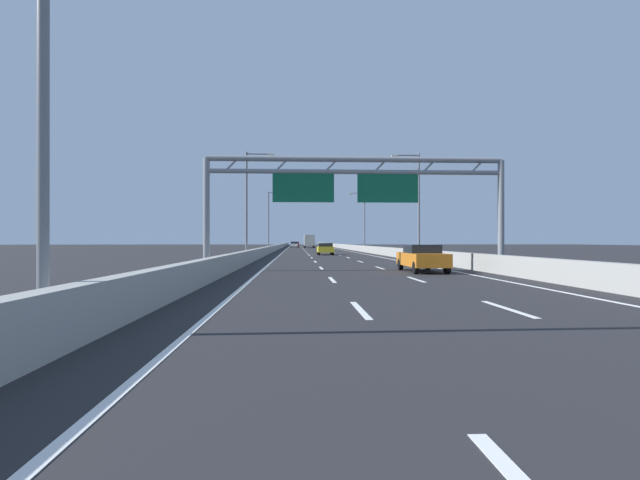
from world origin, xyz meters
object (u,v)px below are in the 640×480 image
object	(u,v)px
streetlamp_right_mid	(416,199)
orange_car	(422,258)
streetlamp_left_mid	(249,199)
streetlamp_left_far	(270,217)
white_car	(294,244)
sign_gantry	(354,184)
streetlamp_left_near	(57,25)
red_car	(296,244)
streetlamp_right_far	(363,218)
box_truck	(309,241)
yellow_car	(325,249)

from	to	relation	value
streetlamp_right_mid	orange_car	xyz separation A→B (m)	(-4.03, -17.44, -4.64)
streetlamp_left_mid	streetlamp_left_far	xyz separation A→B (m)	(0.00, 34.64, 0.00)
streetlamp_left_mid	white_car	world-z (taller)	streetlamp_left_mid
sign_gantry	streetlamp_left_near	xyz separation A→B (m)	(-7.34, -18.34, 0.57)
streetlamp_right_mid	white_car	xyz separation A→B (m)	(-11.26, 80.45, -4.65)
white_car	orange_car	xyz separation A→B (m)	(7.23, -97.89, 0.01)
streetlamp_right_mid	red_car	size ratio (longest dim) A/B	2.04
white_car	streetlamp_left_mid	bearing A→B (deg)	-92.61
sign_gantry	streetlamp_left_near	distance (m)	19.76
streetlamp_right_far	streetlamp_right_mid	bearing A→B (deg)	-90.00
streetlamp_left_mid	streetlamp_right_far	distance (m)	37.72
white_car	sign_gantry	bearing A→B (deg)	-87.83
streetlamp_left_mid	orange_car	xyz separation A→B (m)	(10.90, -17.44, -4.64)
sign_gantry	streetlamp_right_far	distance (m)	51.50
white_car	streetlamp_left_far	bearing A→B (deg)	-94.58
streetlamp_left_near	streetlamp_left_far	distance (m)	69.27
box_truck	orange_car	bearing A→B (deg)	-87.87
streetlamp_right_far	yellow_car	distance (m)	21.90
yellow_car	box_truck	xyz separation A→B (m)	(-0.21, 61.94, 0.97)
streetlamp_right_far	orange_car	size ratio (longest dim) A/B	2.03
streetlamp_left_near	white_car	xyz separation A→B (m)	(3.67, 115.09, -4.65)
white_car	box_truck	xyz separation A→B (m)	(3.74, -3.99, 0.95)
streetlamp_left_far	orange_car	xyz separation A→B (m)	(10.90, -52.07, -4.64)
box_truck	streetlamp_right_far	bearing A→B (deg)	-79.80
streetlamp_left_mid	box_truck	bearing A→B (deg)	84.47
sign_gantry	box_truck	size ratio (longest dim) A/B	1.94
streetlamp_left_mid	white_car	bearing A→B (deg)	87.39
streetlamp_left_far	red_car	xyz separation A→B (m)	(4.10, 53.49, -4.66)
streetlamp_right_mid	streetlamp_left_far	xyz separation A→B (m)	(-14.93, 34.64, 0.00)
streetlamp_left_mid	streetlamp_left_far	world-z (taller)	same
yellow_car	streetlamp_right_far	bearing A→B (deg)	70.02
streetlamp_left_near	streetlamp_left_mid	xyz separation A→B (m)	(0.00, 34.64, 0.00)
sign_gantry	box_truck	distance (m)	92.81
streetlamp_right_far	white_car	distance (m)	47.41
streetlamp_left_near	streetlamp_left_mid	distance (m)	34.64
streetlamp_right_far	orange_car	bearing A→B (deg)	-94.43
streetlamp_left_far	white_car	size ratio (longest dim) A/B	2.26
streetlamp_right_far	streetlamp_left_far	bearing A→B (deg)	180.00
streetlamp_left_near	yellow_car	world-z (taller)	streetlamp_left_near
red_car	box_truck	world-z (taller)	box_truck
streetlamp_left_mid	red_car	world-z (taller)	streetlamp_left_mid
streetlamp_right_mid	sign_gantry	bearing A→B (deg)	-114.99
streetlamp_left_mid	yellow_car	bearing A→B (deg)	62.32
box_truck	yellow_car	bearing A→B (deg)	-89.80
streetlamp_right_mid	orange_car	world-z (taller)	streetlamp_right_mid
streetlamp_left_near	streetlamp_right_mid	distance (m)	37.72
white_car	box_truck	size ratio (longest dim) A/B	0.48
streetlamp_left_mid	yellow_car	xyz separation A→B (m)	(7.62, 14.53, -4.67)
streetlamp_right_mid	orange_car	bearing A→B (deg)	-103.03
streetlamp_right_far	white_car	xyz separation A→B (m)	(-11.26, 45.82, -4.65)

